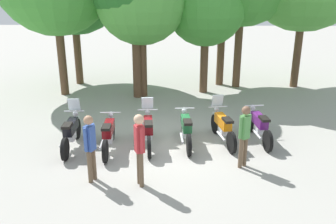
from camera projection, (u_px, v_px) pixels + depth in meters
ground_plane at (167, 145)px, 10.79m from camera, size 80.00×80.00×0.00m
motorcycle_0 at (71, 132)px, 10.46m from camera, size 0.62×2.19×1.37m
motorcycle_1 at (109, 134)px, 10.33m from camera, size 0.62×2.19×0.99m
motorcycle_2 at (148, 130)px, 10.59m from camera, size 0.62×2.19×1.37m
motorcycle_3 at (186, 129)px, 10.72m from camera, size 0.62×2.19×0.99m
motorcycle_4 at (223, 126)px, 10.88m from camera, size 0.72×2.16×1.37m
motorcycle_5 at (259, 125)px, 10.98m from camera, size 0.62×2.19×0.99m
person_0 at (140, 144)px, 8.23m from camera, size 0.32×0.40×1.81m
person_1 at (90, 143)px, 8.45m from camera, size 0.29×0.40×1.71m
person_2 at (244, 132)px, 9.15m from camera, size 0.36×0.32×1.71m
tree_4 at (206, 6)px, 15.25m from camera, size 3.51×3.51×5.63m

